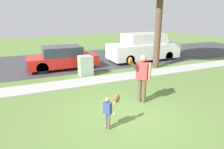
{
  "coord_description": "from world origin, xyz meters",
  "views": [
    {
      "loc": [
        -2.78,
        -5.08,
        3.08
      ],
      "look_at": [
        0.02,
        1.25,
        1.0
      ],
      "focal_mm": 31.57,
      "sensor_mm": 36.0,
      "label": 1
    }
  ],
  "objects_px": {
    "person_child": "(110,107)",
    "parked_van_white": "(143,48)",
    "baseball": "(114,114)",
    "person_adult": "(142,74)",
    "utility_cabinet": "(85,66)",
    "parked_hatchback_red": "(63,58)"
  },
  "relations": [
    {
      "from": "baseball",
      "to": "utility_cabinet",
      "type": "distance_m",
      "value": 4.69
    },
    {
      "from": "person_child",
      "to": "parked_hatchback_red",
      "type": "bearing_deg",
      "value": 57.6
    },
    {
      "from": "person_child",
      "to": "parked_van_white",
      "type": "relative_size",
      "value": 0.2
    },
    {
      "from": "utility_cabinet",
      "to": "parked_van_white",
      "type": "xyz_separation_m",
      "value": [
        4.81,
        1.93,
        0.38
      ]
    },
    {
      "from": "baseball",
      "to": "parked_van_white",
      "type": "bearing_deg",
      "value": 51.38
    },
    {
      "from": "person_adult",
      "to": "person_child",
      "type": "relative_size",
      "value": 1.76
    },
    {
      "from": "parked_van_white",
      "to": "parked_hatchback_red",
      "type": "bearing_deg",
      "value": -179.71
    },
    {
      "from": "person_child",
      "to": "parked_van_white",
      "type": "xyz_separation_m",
      "value": [
        5.66,
        7.2,
        0.25
      ]
    },
    {
      "from": "parked_hatchback_red",
      "to": "utility_cabinet",
      "type": "bearing_deg",
      "value": -65.91
    },
    {
      "from": "baseball",
      "to": "parked_hatchback_red",
      "type": "xyz_separation_m",
      "value": [
        -0.41,
        6.54,
        0.62
      ]
    },
    {
      "from": "person_adult",
      "to": "parked_van_white",
      "type": "bearing_deg",
      "value": -155.49
    },
    {
      "from": "baseball",
      "to": "utility_cabinet",
      "type": "bearing_deg",
      "value": 84.6
    },
    {
      "from": "person_adult",
      "to": "utility_cabinet",
      "type": "relative_size",
      "value": 1.67
    },
    {
      "from": "baseball",
      "to": "parked_hatchback_red",
      "type": "bearing_deg",
      "value": 93.58
    },
    {
      "from": "utility_cabinet",
      "to": "parked_hatchback_red",
      "type": "distance_m",
      "value": 2.08
    },
    {
      "from": "person_adult",
      "to": "parked_van_white",
      "type": "xyz_separation_m",
      "value": [
        3.93,
        6.04,
        -0.18
      ]
    },
    {
      "from": "parked_van_white",
      "to": "person_child",
      "type": "bearing_deg",
      "value": -128.15
    },
    {
      "from": "person_child",
      "to": "baseball",
      "type": "distance_m",
      "value": 0.97
    },
    {
      "from": "baseball",
      "to": "person_child",
      "type": "bearing_deg",
      "value": -122.78
    },
    {
      "from": "baseball",
      "to": "parked_van_white",
      "type": "distance_m",
      "value": 8.46
    },
    {
      "from": "parked_van_white",
      "to": "person_adult",
      "type": "bearing_deg",
      "value": -123.07
    },
    {
      "from": "utility_cabinet",
      "to": "parked_van_white",
      "type": "relative_size",
      "value": 0.21
    }
  ]
}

